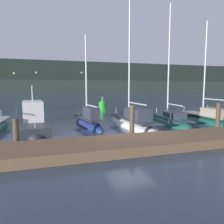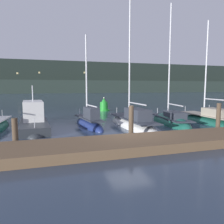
{
  "view_description": "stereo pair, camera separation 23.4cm",
  "coord_description": "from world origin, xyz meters",
  "px_view_note": "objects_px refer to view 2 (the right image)",
  "views": [
    {
      "loc": [
        -4.87,
        -11.77,
        3.05
      ],
      "look_at": [
        0.0,
        3.4,
        1.2
      ],
      "focal_mm": 35.0,
      "sensor_mm": 36.0,
      "label": 1
    },
    {
      "loc": [
        -4.65,
        -11.84,
        3.05
      ],
      "look_at": [
        0.0,
        3.4,
        1.2
      ],
      "focal_mm": 35.0,
      "sensor_mm": 36.0,
      "label": 2
    }
  ],
  "objects_px": {
    "sailboat_berth_4": "(89,124)",
    "sailboat_berth_7": "(209,121)",
    "motorboat_berth_3": "(34,124)",
    "channel_buoy": "(104,106)",
    "sailboat_berth_6": "(171,123)",
    "sailboat_berth_5": "(133,124)"
  },
  "relations": [
    {
      "from": "sailboat_berth_7",
      "to": "channel_buoy",
      "type": "xyz_separation_m",
      "value": [
        -6.12,
        11.67,
        0.47
      ]
    },
    {
      "from": "motorboat_berth_3",
      "to": "channel_buoy",
      "type": "xyz_separation_m",
      "value": [
        7.96,
        10.08,
        0.3
      ]
    },
    {
      "from": "sailboat_berth_4",
      "to": "sailboat_berth_6",
      "type": "height_order",
      "value": "sailboat_berth_6"
    },
    {
      "from": "motorboat_berth_3",
      "to": "sailboat_berth_7",
      "type": "xyz_separation_m",
      "value": [
        14.08,
        -1.6,
        -0.17
      ]
    },
    {
      "from": "sailboat_berth_4",
      "to": "sailboat_berth_7",
      "type": "height_order",
      "value": "sailboat_berth_7"
    },
    {
      "from": "sailboat_berth_6",
      "to": "channel_buoy",
      "type": "relative_size",
      "value": 6.07
    },
    {
      "from": "sailboat_berth_6",
      "to": "sailboat_berth_5",
      "type": "bearing_deg",
      "value": -175.63
    },
    {
      "from": "motorboat_berth_3",
      "to": "sailboat_berth_4",
      "type": "bearing_deg",
      "value": -3.4
    },
    {
      "from": "sailboat_berth_7",
      "to": "sailboat_berth_4",
      "type": "bearing_deg",
      "value": 172.3
    },
    {
      "from": "sailboat_berth_4",
      "to": "sailboat_berth_6",
      "type": "distance_m",
      "value": 6.74
    },
    {
      "from": "sailboat_berth_5",
      "to": "sailboat_berth_7",
      "type": "relative_size",
      "value": 1.33
    },
    {
      "from": "sailboat_berth_7",
      "to": "motorboat_berth_3",
      "type": "bearing_deg",
      "value": 173.53
    },
    {
      "from": "sailboat_berth_7",
      "to": "channel_buoy",
      "type": "bearing_deg",
      "value": 117.65
    },
    {
      "from": "sailboat_berth_4",
      "to": "channel_buoy",
      "type": "height_order",
      "value": "sailboat_berth_4"
    },
    {
      "from": "sailboat_berth_6",
      "to": "sailboat_berth_7",
      "type": "xyz_separation_m",
      "value": [
        3.35,
        -0.56,
        0.05
      ]
    },
    {
      "from": "sailboat_berth_5",
      "to": "channel_buoy",
      "type": "height_order",
      "value": "sailboat_berth_5"
    },
    {
      "from": "sailboat_berth_4",
      "to": "sailboat_berth_7",
      "type": "bearing_deg",
      "value": -7.7
    },
    {
      "from": "motorboat_berth_3",
      "to": "sailboat_berth_7",
      "type": "distance_m",
      "value": 14.17
    },
    {
      "from": "sailboat_berth_7",
      "to": "sailboat_berth_6",
      "type": "bearing_deg",
      "value": 170.48
    },
    {
      "from": "channel_buoy",
      "to": "sailboat_berth_7",
      "type": "bearing_deg",
      "value": -62.35
    },
    {
      "from": "motorboat_berth_3",
      "to": "sailboat_berth_7",
      "type": "height_order",
      "value": "sailboat_berth_7"
    },
    {
      "from": "sailboat_berth_7",
      "to": "sailboat_berth_5",
      "type": "bearing_deg",
      "value": 177.54
    }
  ]
}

